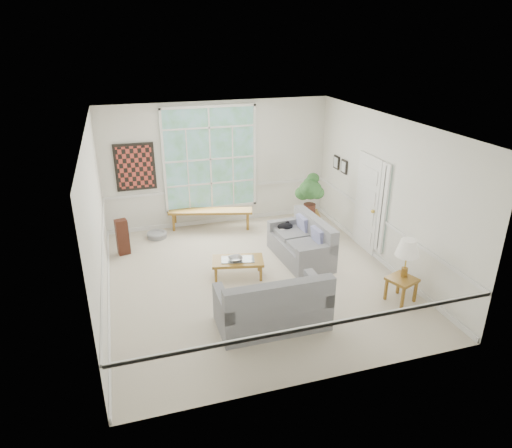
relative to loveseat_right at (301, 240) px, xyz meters
The scene contains 24 objects.
floor 1.34m from the loveseat_right, 157.21° to the right, with size 5.50×6.00×0.01m, color beige.
ceiling 2.85m from the loveseat_right, 157.21° to the right, with size 5.50×6.00×0.02m, color white.
wall_back 2.96m from the loveseat_right, 114.82° to the left, with size 5.50×0.02×3.00m, color silver.
wall_front 3.82m from the loveseat_right, 108.42° to the right, with size 5.50×0.02×3.00m, color silver.
wall_left 4.08m from the loveseat_right, behind, with size 0.02×6.00×3.00m, color silver.
wall_right 1.97m from the loveseat_right, 17.08° to the right, with size 0.02×6.00×3.00m, color silver.
window_back 3.07m from the loveseat_right, 118.85° to the left, with size 2.30×0.08×2.40m, color white.
entry_door 1.67m from the loveseat_right, ahead, with size 0.08×0.90×2.10m, color white.
door_sidelight 1.78m from the loveseat_right, 18.50° to the right, with size 0.08×0.26×1.90m, color white.
wall_art 4.13m from the loveseat_right, 141.65° to the left, with size 0.90×0.06×1.10m, color maroon.
wall_frame_near 2.28m from the loveseat_right, 39.18° to the left, with size 0.04×0.26×0.32m, color black.
wall_frame_far 2.53m from the loveseat_right, 47.03° to the left, with size 0.04×0.26×0.32m, color black.
loveseat_right is the anchor object (origin of this frame).
loveseat_front 2.43m from the loveseat_right, 122.96° to the right, with size 1.77×0.92×0.96m, color gray.
coffee_table 1.51m from the loveseat_right, 166.55° to the right, with size 0.99×0.54×0.37m, color #8B5F20.
pewter_bowl 1.55m from the loveseat_right, 166.06° to the right, with size 0.34×0.34×0.08m, color gray.
window_bench 2.62m from the loveseat_right, 124.13° to the left, with size 2.01×0.39×0.47m, color #8B5F20.
end_table 1.45m from the loveseat_right, 60.64° to the left, with size 0.50×0.50×0.50m, color #8B5F20.
houseplant 1.48m from the loveseat_right, 59.61° to the left, with size 0.57×0.57×0.97m, color #2A5626, non-canonical shape.
side_table 2.32m from the loveseat_right, 61.66° to the right, with size 0.45×0.45×0.46m, color #8B5F20.
table_lamp 2.32m from the loveseat_right, 59.24° to the right, with size 0.41×0.41×0.70m, color white, non-canonical shape.
pet_bed 3.45m from the loveseat_right, 144.59° to the left, with size 0.46×0.46×0.14m, color gray.
floor_speaker 3.81m from the loveseat_right, 159.32° to the left, with size 0.25×0.19×0.79m, color #3E1C12.
cat 0.60m from the loveseat_right, 102.99° to the left, with size 0.35×0.25×0.16m, color black.
Camera 1 is at (-2.24, -7.50, 4.46)m, focal length 32.00 mm.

